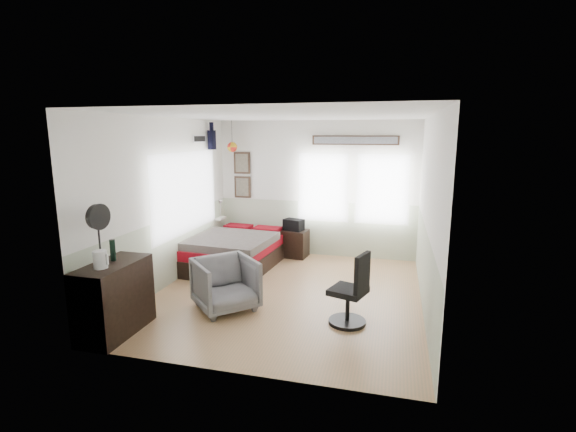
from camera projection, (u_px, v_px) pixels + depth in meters
The scene contains 12 objects.
ground_plane at pixel (288, 294), 6.46m from camera, with size 4.00×4.50×0.01m, color #A88259.
room_shell at pixel (286, 189), 6.35m from camera, with size 4.02×4.52×2.71m.
wall_decor at pixel (258, 151), 8.19m from camera, with size 3.55×1.32×1.44m.
bed at pixel (236, 251), 7.73m from camera, with size 1.51×2.03×0.61m.
dresser at pixel (114, 299), 5.11m from camera, with size 0.48×1.00×0.90m, color black.
armchair at pixel (226, 284), 5.84m from camera, with size 0.78×0.81×0.73m, color slate.
nightstand at pixel (294, 243), 8.40m from camera, with size 0.54×0.44×0.54m, color black.
task_chair at pixel (352, 296), 5.35m from camera, with size 0.54×0.54×0.97m.
kettle at pixel (100, 259), 4.83m from camera, with size 0.18×0.16×0.21m.
bottle at pixel (113, 250), 5.12m from camera, with size 0.07×0.07×0.27m, color black.
stand_fan at pixel (98, 218), 4.81m from camera, with size 0.12×0.31×0.75m.
black_bag at pixel (294, 225), 8.32m from camera, with size 0.38×0.25×0.22m, color black.
Camera 1 is at (1.53, -5.91, 2.43)m, focal length 26.00 mm.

